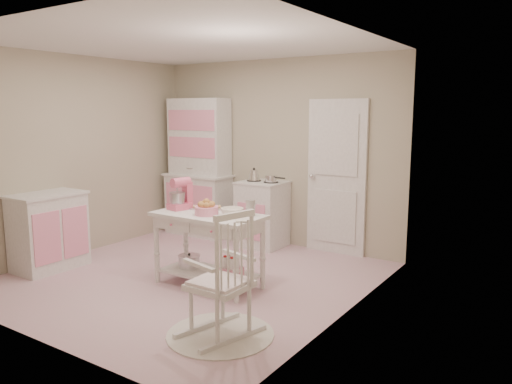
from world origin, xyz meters
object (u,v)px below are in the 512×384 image
at_px(bread_basket, 206,211).
at_px(stove, 262,214).
at_px(base_cabinet, 49,231).
at_px(rocking_chair, 220,273).
at_px(hutch, 198,167).
at_px(stand_mixer, 180,194).
at_px(work_table, 209,250).

bearing_deg(bread_basket, stove, 103.60).
relative_size(base_cabinet, bread_basket, 3.68).
distance_m(base_cabinet, rocking_chair, 2.85).
bearing_deg(rocking_chair, hutch, 146.93).
bearing_deg(rocking_chair, stand_mixer, 158.07).
xyz_separation_m(rocking_chair, bread_basket, (-0.83, 0.85, 0.30)).
distance_m(hutch, bread_basket, 2.42).
bearing_deg(bread_basket, work_table, 111.80).
bearing_deg(base_cabinet, hutch, 80.63).
bearing_deg(rocking_chair, stove, 129.83).
distance_m(rocking_chair, work_table, 1.25).
xyz_separation_m(stove, stand_mixer, (-0.02, -1.67, 0.51)).
bearing_deg(hutch, rocking_chair, -47.14).
bearing_deg(stove, bread_basket, -76.40).
bearing_deg(stand_mixer, stove, 101.13).
xyz_separation_m(stove, base_cabinet, (-1.58, -2.28, 0.00)).
bearing_deg(bread_basket, base_cabinet, -164.98).
bearing_deg(rocking_chair, bread_basket, 148.30).
xyz_separation_m(hutch, rocking_chair, (2.45, -2.64, -0.49)).
height_order(base_cabinet, bread_basket, base_cabinet).
height_order(work_table, stand_mixer, stand_mixer).
bearing_deg(rocking_chair, work_table, 147.35).
bearing_deg(stand_mixer, hutch, 136.30).
distance_m(stove, base_cabinet, 2.77).
height_order(rocking_chair, work_table, rocking_chair).
bearing_deg(work_table, base_cabinet, -163.50).
xyz_separation_m(stove, rocking_chair, (1.25, -2.59, 0.09)).
relative_size(work_table, stand_mixer, 3.53).
bearing_deg(work_table, stand_mixer, 177.27).
height_order(hutch, rocking_chair, hutch).
relative_size(hutch, stand_mixer, 6.12).
bearing_deg(base_cabinet, stand_mixer, 21.24).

